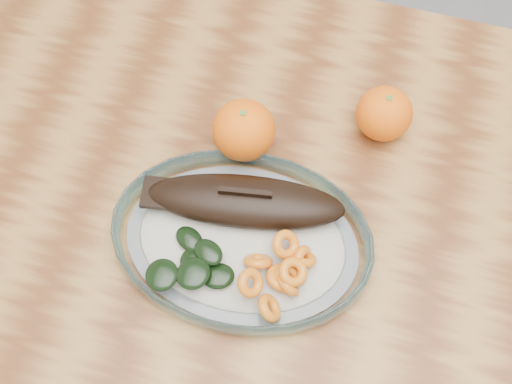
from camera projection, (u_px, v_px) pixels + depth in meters
ground at (300, 380)px, 1.41m from camera, size 3.00×3.00×0.00m
dining_table at (332, 290)px, 0.82m from camera, size 1.20×0.80×0.75m
plated_meal at (242, 237)px, 0.73m from camera, size 0.57×0.57×0.08m
orange_left at (244, 130)px, 0.77m from camera, size 0.08×0.08×0.08m
orange_right at (384, 114)px, 0.78m from camera, size 0.07×0.07×0.07m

